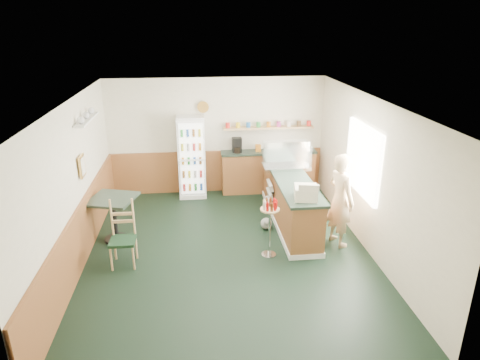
{
  "coord_description": "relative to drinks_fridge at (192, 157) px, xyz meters",
  "views": [
    {
      "loc": [
        -0.5,
        -6.69,
        3.91
      ],
      "look_at": [
        0.29,
        0.6,
        1.14
      ],
      "focal_mm": 32.0,
      "sensor_mm": 36.0,
      "label": 1
    }
  ],
  "objects": [
    {
      "name": "shopkeeper",
      "position": [
        2.65,
        -2.62,
        -0.07
      ],
      "size": [
        0.58,
        0.68,
        1.73
      ],
      "primitive_type": "imported",
      "rotation": [
        0.0,
        0.0,
        1.9
      ],
      "color": "tan",
      "rests_on": "ground"
    },
    {
      "name": "cafe_table",
      "position": [
        -1.45,
        -2.06,
        -0.33
      ],
      "size": [
        0.97,
        0.97,
        0.86
      ],
      "rotation": [
        0.0,
        0.0,
        -0.29
      ],
      "color": "black",
      "rests_on": "ground"
    },
    {
      "name": "ground",
      "position": [
        0.6,
        -2.74,
        -0.94
      ],
      "size": [
        6.0,
        6.0,
        0.0
      ],
      "primitive_type": "plane",
      "color": "black",
      "rests_on": "ground"
    },
    {
      "name": "drinks_fridge",
      "position": [
        0.0,
        0.0,
        0.0
      ],
      "size": [
        0.62,
        0.53,
        1.88
      ],
      "color": "white",
      "rests_on": "ground"
    },
    {
      "name": "dog_doorstop",
      "position": [
        1.44,
        -1.93,
        -0.81
      ],
      "size": [
        0.23,
        0.29,
        0.27
      ],
      "rotation": [
        0.0,
        0.0,
        0.42
      ],
      "color": "gray",
      "rests_on": "ground"
    },
    {
      "name": "cafe_chair",
      "position": [
        -1.17,
        -2.87,
        -0.35
      ],
      "size": [
        0.42,
        0.42,
        1.13
      ],
      "rotation": [
        0.0,
        0.0,
        -0.01
      ],
      "color": "black",
      "rests_on": "ground"
    },
    {
      "name": "back_counter",
      "position": [
        1.79,
        0.06,
        -0.39
      ],
      "size": [
        2.24,
        0.42,
        1.69
      ],
      "color": "brown",
      "rests_on": "ground"
    },
    {
      "name": "room_envelope",
      "position": [
        0.37,
        -2.01,
        0.58
      ],
      "size": [
        5.04,
        6.02,
        2.72
      ],
      "color": "beige",
      "rests_on": "ground"
    },
    {
      "name": "service_counter",
      "position": [
        1.95,
        -1.67,
        -0.48
      ],
      "size": [
        0.68,
        3.01,
        1.01
      ],
      "color": "brown",
      "rests_on": "ground"
    },
    {
      "name": "display_case",
      "position": [
        1.95,
        -1.19,
        0.34
      ],
      "size": [
        0.95,
        0.5,
        0.54
      ],
      "color": "silver",
      "rests_on": "service_counter"
    },
    {
      "name": "condiment_stand",
      "position": [
        1.31,
        -2.92,
        -0.23
      ],
      "size": [
        0.33,
        0.33,
        1.04
      ],
      "rotation": [
        0.0,
        0.0,
        -0.07
      ],
      "color": "silver",
      "rests_on": "ground"
    },
    {
      "name": "cash_register",
      "position": [
        1.95,
        -2.81,
        0.18
      ],
      "size": [
        0.45,
        0.47,
        0.22
      ],
      "primitive_type": "cube",
      "rotation": [
        0.0,
        0.0,
        -0.19
      ],
      "color": "beige",
      "rests_on": "service_counter"
    },
    {
      "name": "newspaper_rack",
      "position": [
        1.59,
        -1.38,
        -0.44
      ],
      "size": [
        0.09,
        0.47,
        0.55
      ],
      "color": "black",
      "rests_on": "ground"
    }
  ]
}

